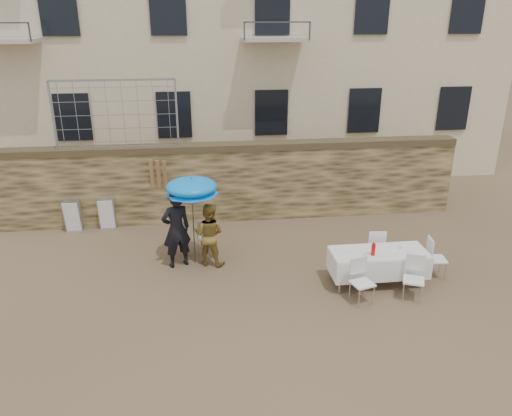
{
  "coord_description": "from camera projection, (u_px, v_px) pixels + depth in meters",
  "views": [
    {
      "loc": [
        -0.87,
        -8.47,
        5.66
      ],
      "look_at": [
        0.4,
        2.2,
        1.4
      ],
      "focal_mm": 35.0,
      "sensor_mm": 36.0,
      "label": 1
    }
  ],
  "objects": [
    {
      "name": "man_suit",
      "position": [
        176.0,
        229.0,
        11.57
      ],
      "size": [
        0.8,
        0.66,
        1.88
      ],
      "primitive_type": "imported",
      "rotation": [
        0.0,
        0.0,
        3.51
      ],
      "color": "black",
      "rests_on": "ground"
    },
    {
      "name": "chair_stack_left",
      "position": [
        74.0,
        214.0,
        13.72
      ],
      "size": [
        0.46,
        0.4,
        0.92
      ],
      "primitive_type": null,
      "color": "white",
      "rests_on": "ground"
    },
    {
      "name": "ground",
      "position": [
        249.0,
        314.0,
        10.01
      ],
      "size": [
        80.0,
        80.0,
        0.0
      ],
      "primitive_type": "plane",
      "color": "brown",
      "rests_on": "ground"
    },
    {
      "name": "wood_planks",
      "position": [
        165.0,
        191.0,
        13.86
      ],
      "size": [
        0.7,
        0.2,
        2.0
      ],
      "primitive_type": null,
      "color": "#A37749",
      "rests_on": "ground"
    },
    {
      "name": "table_chair_side",
      "position": [
        437.0,
        258.0,
        11.22
      ],
      "size": [
        0.54,
        0.54,
        0.96
      ],
      "primitive_type": null,
      "rotation": [
        0.0,
        0.0,
        1.45
      ],
      "color": "white",
      "rests_on": "ground"
    },
    {
      "name": "couple_chair_left",
      "position": [
        178.0,
        237.0,
        12.24
      ],
      "size": [
        0.61,
        0.61,
        0.96
      ],
      "primitive_type": null,
      "rotation": [
        0.0,
        0.0,
        3.48
      ],
      "color": "white",
      "rests_on": "ground"
    },
    {
      "name": "chair_stack_right",
      "position": [
        107.0,
        212.0,
        13.82
      ],
      "size": [
        0.46,
        0.32,
        0.92
      ],
      "primitive_type": null,
      "color": "white",
      "rests_on": "ground"
    },
    {
      "name": "couple_chair_right",
      "position": [
        207.0,
        236.0,
        12.32
      ],
      "size": [
        0.56,
        0.56,
        0.96
      ],
      "primitive_type": null,
      "rotation": [
        0.0,
        0.0,
        2.94
      ],
      "color": "white",
      "rests_on": "ground"
    },
    {
      "name": "table_chair_front_left",
      "position": [
        362.0,
        282.0,
        10.22
      ],
      "size": [
        0.6,
        0.6,
        0.96
      ],
      "primitive_type": null,
      "rotation": [
        0.0,
        0.0,
        0.29
      ],
      "color": "white",
      "rests_on": "ground"
    },
    {
      "name": "woman_dress",
      "position": [
        209.0,
        235.0,
        11.71
      ],
      "size": [
        0.9,
        0.81,
        1.53
      ],
      "primitive_type": "imported",
      "rotation": [
        0.0,
        0.0,
        2.77
      ],
      "color": "#AF8935",
      "rests_on": "ground"
    },
    {
      "name": "banquet_table",
      "position": [
        379.0,
        253.0,
        10.89
      ],
      "size": [
        2.1,
        0.85,
        0.78
      ],
      "color": "white",
      "rests_on": "ground"
    },
    {
      "name": "umbrella",
      "position": [
        192.0,
        189.0,
        11.36
      ],
      "size": [
        1.22,
        1.22,
        1.99
      ],
      "color": "#3F3F44",
      "rests_on": "ground"
    },
    {
      "name": "stone_wall",
      "position": [
        230.0,
        182.0,
        14.21
      ],
      "size": [
        13.0,
        0.5,
        2.2
      ],
      "primitive_type": "cube",
      "color": "brown",
      "rests_on": "ground"
    },
    {
      "name": "chain_link_fence",
      "position": [
        116.0,
        115.0,
        13.15
      ],
      "size": [
        3.2,
        0.06,
        1.8
      ],
      "primitive_type": null,
      "color": "gray",
      "rests_on": "stone_wall"
    },
    {
      "name": "soda_bottle",
      "position": [
        373.0,
        250.0,
        10.66
      ],
      "size": [
        0.09,
        0.09,
        0.26
      ],
      "primitive_type": "cylinder",
      "color": "red",
      "rests_on": "banquet_table"
    },
    {
      "name": "table_chair_front_right",
      "position": [
        414.0,
        279.0,
        10.34
      ],
      "size": [
        0.63,
        0.63,
        0.96
      ],
      "primitive_type": null,
      "rotation": [
        0.0,
        0.0,
        -0.41
      ],
      "color": "white",
      "rests_on": "ground"
    },
    {
      "name": "table_chair_back",
      "position": [
        375.0,
        247.0,
        11.74
      ],
      "size": [
        0.53,
        0.53,
        0.96
      ],
      "primitive_type": null,
      "rotation": [
        0.0,
        0.0,
        3.03
      ],
      "color": "white",
      "rests_on": "ground"
    }
  ]
}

